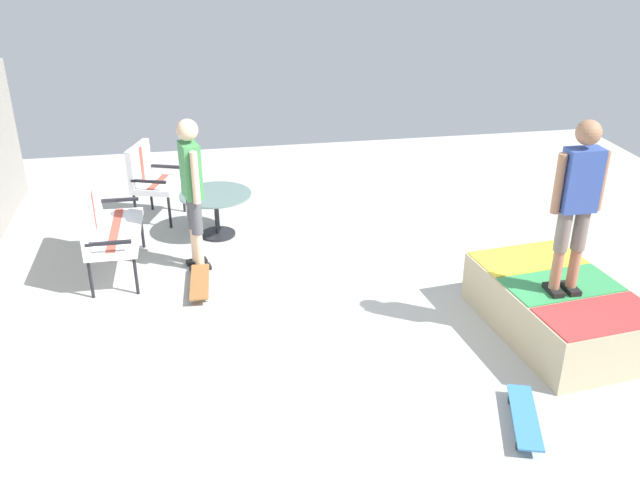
# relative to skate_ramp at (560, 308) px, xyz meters

# --- Properties ---
(ground_plane) EXTENTS (12.00, 12.00, 0.10)m
(ground_plane) POSITION_rel_skate_ramp_xyz_m (0.49, 2.03, -0.32)
(ground_plane) COLOR #A8A8A3
(skate_ramp) EXTENTS (1.95, 2.02, 0.54)m
(skate_ramp) POSITION_rel_skate_ramp_xyz_m (0.00, 0.00, 0.00)
(skate_ramp) COLOR tan
(skate_ramp) RESTS_ON ground_plane
(patio_bench) EXTENTS (1.25, 0.55, 1.02)m
(patio_bench) POSITION_rel_skate_ramp_xyz_m (2.09, 4.47, 0.34)
(patio_bench) COLOR black
(patio_bench) RESTS_ON ground_plane
(patio_chair_near_house) EXTENTS (0.77, 0.72, 1.02)m
(patio_chair_near_house) POSITION_rel_skate_ramp_xyz_m (3.59, 4.04, 0.34)
(patio_chair_near_house) COLOR black
(patio_chair_near_house) RESTS_ON ground_plane
(patio_table) EXTENTS (0.90, 0.90, 0.57)m
(patio_table) POSITION_rel_skate_ramp_xyz_m (2.87, 3.20, 0.13)
(patio_table) COLOR black
(patio_table) RESTS_ON ground_plane
(person_watching) EXTENTS (0.47, 0.30, 1.77)m
(person_watching) POSITION_rel_skate_ramp_xyz_m (2.02, 3.47, 0.77)
(person_watching) COLOR black
(person_watching) RESTS_ON ground_plane
(person_skater) EXTENTS (0.24, 0.48, 1.65)m
(person_skater) POSITION_rel_skate_ramp_xyz_m (-0.14, 0.11, 1.23)
(person_skater) COLOR black
(person_skater) RESTS_ON skate_ramp
(skateboard_by_bench) EXTENTS (0.81, 0.23, 0.10)m
(skateboard_by_bench) POSITION_rel_skate_ramp_xyz_m (1.49, 3.46, -0.19)
(skateboard_by_bench) COLOR brown
(skateboard_by_bench) RESTS_ON ground_plane
(skateboard_spare) EXTENTS (0.82, 0.44, 0.10)m
(skateboard_spare) POSITION_rel_skate_ramp_xyz_m (-1.25, 0.93, -0.19)
(skateboard_spare) COLOR #3372B2
(skateboard_spare) RESTS_ON ground_plane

